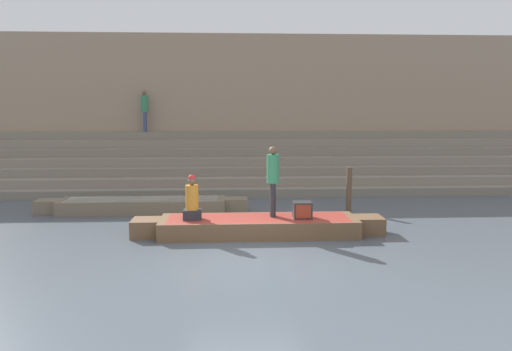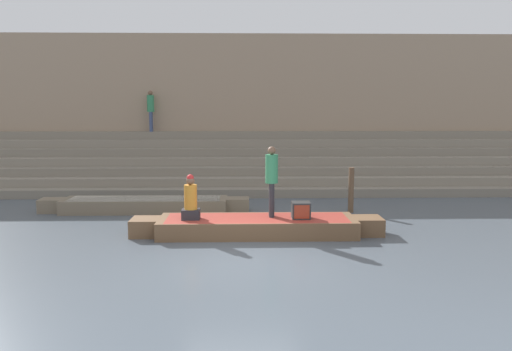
# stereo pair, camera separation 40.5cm
# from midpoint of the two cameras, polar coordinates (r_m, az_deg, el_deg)

# --- Properties ---
(ground_plane) EXTENTS (120.00, 120.00, 0.00)m
(ground_plane) POSITION_cam_midpoint_polar(r_m,az_deg,el_deg) (10.55, -0.70, -9.62)
(ground_plane) COLOR #4C5660
(ghat_steps) EXTENTS (36.00, 4.03, 2.16)m
(ghat_steps) POSITION_cam_midpoint_polar(r_m,az_deg,el_deg) (19.88, -1.04, 0.90)
(ghat_steps) COLOR gray
(ghat_steps) RESTS_ON ground
(back_wall) EXTENTS (34.20, 1.28, 6.20)m
(back_wall) POSITION_cam_midpoint_polar(r_m,az_deg,el_deg) (21.77, -1.09, 7.56)
(back_wall) COLOR tan
(back_wall) RESTS_ON ground
(rowboat_main) EXTENTS (6.24, 1.46, 0.43)m
(rowboat_main) POSITION_cam_midpoint_polar(r_m,az_deg,el_deg) (12.48, 1.06, -5.76)
(rowboat_main) COLOR brown
(rowboat_main) RESTS_ON ground
(person_standing) EXTENTS (0.31, 0.31, 1.77)m
(person_standing) POSITION_cam_midpoint_polar(r_m,az_deg,el_deg) (12.41, 2.74, -0.06)
(person_standing) COLOR #28282D
(person_standing) RESTS_ON rowboat_main
(person_rowing) EXTENTS (0.44, 0.34, 1.11)m
(person_rowing) POSITION_cam_midpoint_polar(r_m,az_deg,el_deg) (12.28, -6.54, -2.89)
(person_rowing) COLOR #28282D
(person_rowing) RESTS_ON rowboat_main
(tv_set) EXTENTS (0.45, 0.41, 0.41)m
(tv_set) POSITION_cam_midpoint_polar(r_m,az_deg,el_deg) (12.40, 6.09, -3.97)
(tv_set) COLOR #2D2D2D
(tv_set) RESTS_ON rowboat_main
(moored_boat_shore) EXTENTS (6.34, 1.12, 0.41)m
(moored_boat_shore) POSITION_cam_midpoint_polar(r_m,az_deg,el_deg) (15.55, -11.82, -3.27)
(moored_boat_shore) COLOR #756651
(moored_boat_shore) RESTS_ON ground
(mooring_post) EXTENTS (0.16, 0.16, 1.37)m
(mooring_post) POSITION_cam_midpoint_polar(r_m,az_deg,el_deg) (15.37, 11.56, -1.63)
(mooring_post) COLOR brown
(mooring_post) RESTS_ON ground
(person_on_steps) EXTENTS (0.29, 0.29, 1.69)m
(person_on_steps) POSITION_cam_midpoint_polar(r_m,az_deg,el_deg) (21.21, -11.41, 7.61)
(person_on_steps) COLOR #3D4C75
(person_on_steps) RESTS_ON ghat_steps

